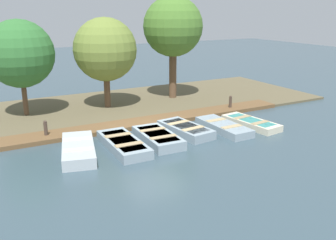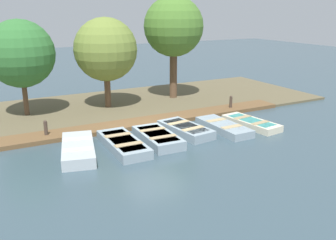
% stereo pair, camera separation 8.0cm
% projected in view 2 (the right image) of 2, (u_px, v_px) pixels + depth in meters
% --- Properties ---
extents(ground_plane, '(80.00, 80.00, 0.00)m').
position_uv_depth(ground_plane, '(154.00, 134.00, 16.37)').
color(ground_plane, '#384C56').
extents(shore_bank, '(8.00, 24.00, 0.12)m').
position_uv_depth(shore_bank, '(114.00, 107.00, 20.58)').
color(shore_bank, brown).
rests_on(shore_bank, ground_plane).
extents(dock_walkway, '(1.30, 15.90, 0.19)m').
position_uv_depth(dock_walkway, '(139.00, 123.00, 17.66)').
color(dock_walkway, brown).
rests_on(dock_walkway, ground_plane).
extents(rowboat_0, '(3.30, 1.87, 0.44)m').
position_uv_depth(rowboat_0, '(78.00, 149.00, 14.05)').
color(rowboat_0, '#B2BCC1').
rests_on(rowboat_0, ground_plane).
extents(rowboat_1, '(3.19, 1.23, 0.39)m').
position_uv_depth(rowboat_1, '(123.00, 144.00, 14.66)').
color(rowboat_1, '#8C9EA8').
rests_on(rowboat_1, ground_plane).
extents(rowboat_2, '(2.81, 1.33, 0.41)m').
position_uv_depth(rowboat_2, '(158.00, 137.00, 15.34)').
color(rowboat_2, '#8C9EA8').
rests_on(rowboat_2, ground_plane).
extents(rowboat_3, '(2.85, 1.51, 0.40)m').
position_uv_depth(rowboat_3, '(185.00, 129.00, 16.37)').
color(rowboat_3, '#8C9EA8').
rests_on(rowboat_3, ground_plane).
extents(rowboat_4, '(3.01, 1.13, 0.36)m').
position_uv_depth(rowboat_4, '(224.00, 127.00, 16.81)').
color(rowboat_4, '#8C9EA8').
rests_on(rowboat_4, ground_plane).
extents(rowboat_5, '(2.99, 1.40, 0.33)m').
position_uv_depth(rowboat_5, '(251.00, 123.00, 17.43)').
color(rowboat_5, beige).
rests_on(rowboat_5, ground_plane).
extents(mooring_post_near, '(0.15, 0.15, 0.83)m').
position_uv_depth(mooring_post_near, '(46.00, 130.00, 15.65)').
color(mooring_post_near, '#47382D').
rests_on(mooring_post_near, ground_plane).
extents(mooring_post_far, '(0.15, 0.15, 0.83)m').
position_uv_depth(mooring_post_far, '(231.00, 103.00, 19.99)').
color(mooring_post_far, '#47382D').
rests_on(mooring_post_far, ground_plane).
extents(park_tree_far_left, '(3.29, 3.29, 4.83)m').
position_uv_depth(park_tree_far_left, '(20.00, 54.00, 18.06)').
color(park_tree_far_left, brown).
rests_on(park_tree_far_left, ground_plane).
extents(park_tree_left, '(3.32, 3.32, 4.88)m').
position_uv_depth(park_tree_left, '(106.00, 50.00, 19.57)').
color(park_tree_left, brown).
rests_on(park_tree_left, ground_plane).
extents(park_tree_center, '(3.44, 3.44, 6.01)m').
position_uv_depth(park_tree_center, '(174.00, 27.00, 21.43)').
color(park_tree_center, brown).
rests_on(park_tree_center, ground_plane).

